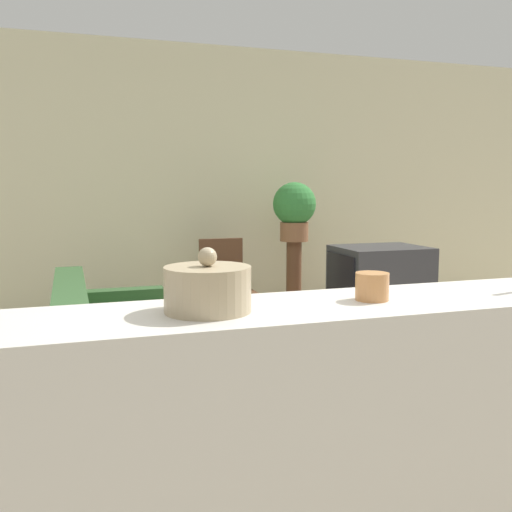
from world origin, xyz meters
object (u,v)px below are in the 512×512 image
potted_plant (294,208)px  television (379,275)px  couch (117,358)px  decorative_bowl (208,288)px  wooden_chair (225,284)px

potted_plant → television: bearing=-71.1°
couch → television: size_ratio=2.89×
television → decorative_bowl: (-1.95, -2.35, 0.41)m
potted_plant → decorative_bowl: bearing=-115.9°
decorative_bowl → wooden_chair: bearing=74.1°
couch → potted_plant: 2.31m
television → potted_plant: bearing=108.9°
decorative_bowl → couch: bearing=93.1°
decorative_bowl → potted_plant: bearing=64.1°
television → wooden_chair: bearing=140.5°
couch → wooden_chair: wooden_chair is taller
couch → decorative_bowl: bearing=-86.9°
wooden_chair → decorative_bowl: decorative_bowl is taller
television → potted_plant: size_ratio=1.28×
wooden_chair → decorative_bowl: bearing=-105.9°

